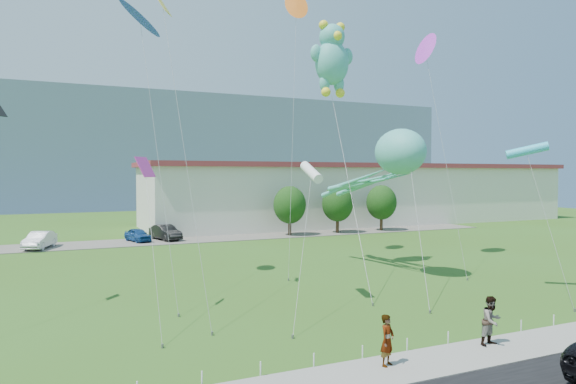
{
  "coord_description": "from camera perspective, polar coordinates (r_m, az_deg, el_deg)",
  "views": [
    {
      "loc": [
        -13.07,
        -17.12,
        6.77
      ],
      "look_at": [
        -1.83,
        8.0,
        5.81
      ],
      "focal_mm": 32.0,
      "sensor_mm": 36.0,
      "label": 1
    }
  ],
  "objects": [
    {
      "name": "tree_near",
      "position": [
        56.19,
        0.19,
        -1.45
      ],
      "size": [
        3.6,
        3.6,
        5.47
      ],
      "color": "#3F2B19",
      "rests_on": "ground"
    },
    {
      "name": "ground",
      "position": [
        22.58,
        13.12,
        -15.49
      ],
      "size": [
        160.0,
        160.0,
        0.0
      ],
      "primitive_type": "plane",
      "color": "#355919",
      "rests_on": "ground"
    },
    {
      "name": "parking_strip",
      "position": [
        54.16,
        -9.98,
        -5.18
      ],
      "size": [
        70.0,
        6.0,
        0.06
      ],
      "primitive_type": "cube",
      "color": "#59544C",
      "rests_on": "ground"
    },
    {
      "name": "pedestrian_right",
      "position": [
        22.07,
        21.69,
        -13.14
      ],
      "size": [
        1.01,
        0.83,
        1.91
      ],
      "primitive_type": "imported",
      "rotation": [
        0.0,
        0.0,
        0.12
      ],
      "color": "gray",
      "rests_on": "sidewalk"
    },
    {
      "name": "small_kite_cyan",
      "position": [
        31.89,
        25.05,
        4.1
      ],
      "size": [
        1.34,
        5.05,
        8.54
      ],
      "color": "#33BDE5",
      "rests_on": "ground"
    },
    {
      "name": "parked_car_blue",
      "position": [
        53.43,
        -16.33,
        -4.59
      ],
      "size": [
        2.57,
        4.09,
        1.3
      ],
      "primitive_type": "imported",
      "rotation": [
        0.0,
        0.0,
        0.29
      ],
      "color": "navy",
      "rests_on": "parking_strip"
    },
    {
      "name": "hill_ridge",
      "position": [
        137.86,
        -18.69,
        4.28
      ],
      "size": [
        160.0,
        50.0,
        25.0
      ],
      "primitive_type": "cube",
      "color": "slate",
      "rests_on": "ground"
    },
    {
      "name": "tree_far",
      "position": [
        62.09,
        10.34,
        -1.15
      ],
      "size": [
        3.6,
        3.6,
        5.47
      ],
      "color": "#3F2B19",
      "rests_on": "ground"
    },
    {
      "name": "rope_fence",
      "position": [
        21.53,
        15.3,
        -15.69
      ],
      "size": [
        26.05,
        0.05,
        0.5
      ],
      "color": "white",
      "rests_on": "ground"
    },
    {
      "name": "pedestrian_left",
      "position": [
        18.87,
        10.98,
        -15.85
      ],
      "size": [
        0.78,
        0.68,
        1.79
      ],
      "primitive_type": "imported",
      "rotation": [
        0.0,
        0.0,
        0.49
      ],
      "color": "gray",
      "rests_on": "sidewalk"
    },
    {
      "name": "parked_car_silver",
      "position": [
        51.62,
        -25.88,
        -4.82
      ],
      "size": [
        2.96,
        4.86,
        1.51
      ],
      "primitive_type": "imported",
      "rotation": [
        0.0,
        0.0,
        -0.32
      ],
      "color": "silver",
      "rests_on": "parking_strip"
    },
    {
      "name": "teddy_bear_kite",
      "position": [
        37.01,
        4.91,
        14.69
      ],
      "size": [
        4.57,
        10.69,
        17.38
      ],
      "color": "teal",
      "rests_on": "ground"
    },
    {
      "name": "tree_mid",
      "position": [
        58.91,
        5.52,
        -1.3
      ],
      "size": [
        3.6,
        3.6,
        5.47
      ],
      "color": "#3F2B19",
      "rests_on": "ground"
    },
    {
      "name": "small_kite_orange",
      "position": [
        42.64,
        0.91,
        19.46
      ],
      "size": [
        5.06,
        8.35,
        20.8
      ],
      "color": "#CD6016",
      "rests_on": "ground"
    },
    {
      "name": "small_kite_blue",
      "position": [
        34.0,
        -16.04,
        17.55
      ],
      "size": [
        1.8,
        9.25,
        17.0
      ],
      "color": "blue",
      "rests_on": "ground"
    },
    {
      "name": "sidewalk",
      "position": [
        20.55,
        17.98,
        -17.17
      ],
      "size": [
        80.0,
        2.5,
        0.1
      ],
      "primitive_type": "cube",
      "color": "gray",
      "rests_on": "ground"
    },
    {
      "name": "small_kite_yellow",
      "position": [
        28.33,
        -13.14,
        15.96
      ],
      "size": [
        1.29,
        7.94,
        16.21
      ],
      "color": "yellow",
      "rests_on": "ground"
    },
    {
      "name": "small_kite_purple",
      "position": [
        42.43,
        15.1,
        14.7
      ],
      "size": [
        3.43,
        8.11,
        17.23
      ],
      "color": "purple",
      "rests_on": "ground"
    },
    {
      "name": "small_kite_white",
      "position": [
        26.79,
        2.6,
        2.11
      ],
      "size": [
        3.67,
        6.19,
        7.31
      ],
      "color": "white",
      "rests_on": "ground"
    },
    {
      "name": "parked_car_black",
      "position": [
        54.0,
        -13.46,
        -4.38
      ],
      "size": [
        2.78,
        4.87,
        1.52
      ],
      "primitive_type": "imported",
      "rotation": [
        0.0,
        0.0,
        0.27
      ],
      "color": "black",
      "rests_on": "parking_strip"
    },
    {
      "name": "octopus_kite",
      "position": [
        34.6,
        11.09,
        3.09
      ],
      "size": [
        5.08,
        14.39,
        9.67
      ],
      "color": "teal",
      "rests_on": "ground"
    },
    {
      "name": "small_kite_pink",
      "position": [
        25.16,
        -15.44,
        1.17
      ],
      "size": [
        1.29,
        6.1,
        7.54
      ],
      "color": "#D12E99",
      "rests_on": "ground"
    },
    {
      "name": "warehouse",
      "position": [
        72.59,
        8.49,
        -0.11
      ],
      "size": [
        61.0,
        15.0,
        8.2
      ],
      "color": "beige",
      "rests_on": "ground"
    }
  ]
}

